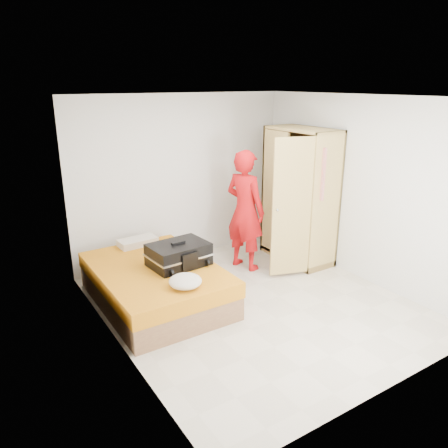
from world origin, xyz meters
TOP-DOWN VIEW (x-y plane):
  - room at (0.00, 0.00)m, footprint 4.00×4.02m
  - bed at (-1.05, 0.75)m, footprint 1.42×2.02m
  - wardrobe at (1.45, 0.87)m, footprint 1.15×1.20m
  - person at (0.58, 1.07)m, footprint 0.61×0.77m
  - suitcase at (-0.76, 0.64)m, footprint 0.78×0.61m
  - round_cushion at (-0.99, 0.03)m, footprint 0.38×0.38m
  - pillow at (-0.94, 1.60)m, footprint 0.56×0.31m

SIDE VIEW (x-z plane):
  - bed at x=-1.05m, z-range 0.00..0.50m
  - pillow at x=-0.94m, z-range 0.50..0.60m
  - round_cushion at x=-0.99m, z-range 0.50..0.65m
  - suitcase at x=-0.76m, z-range 0.48..0.80m
  - person at x=0.58m, z-range 0.00..1.83m
  - wardrobe at x=1.45m, z-range -0.05..2.05m
  - room at x=0.00m, z-range 0.00..2.60m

